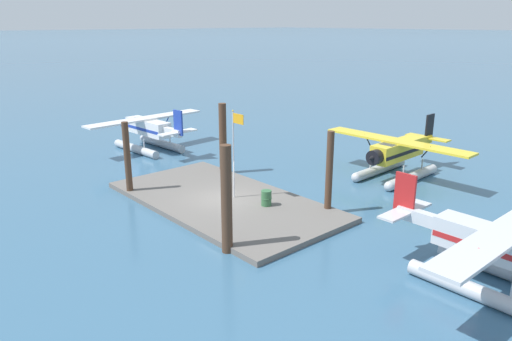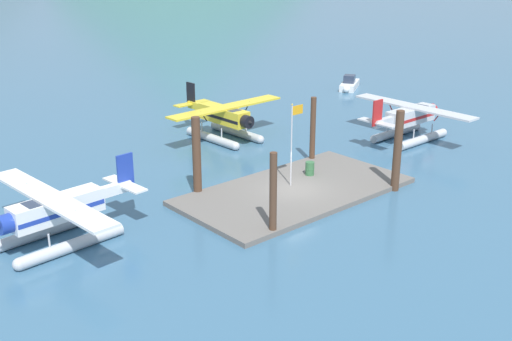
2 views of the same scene
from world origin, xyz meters
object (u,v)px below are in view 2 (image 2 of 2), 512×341
at_px(seaplane_white_port_fwd, 57,215).
at_px(fuel_drum, 310,168).
at_px(flagpole, 293,134).
at_px(seaplane_yellow_bow_right, 224,120).
at_px(boat_white_open_east, 349,84).
at_px(seaplane_silver_stbd_fwd, 410,120).

bearing_deg(seaplane_white_port_fwd, fuel_drum, -6.59).
distance_m(flagpole, seaplane_yellow_bow_right, 11.91).
distance_m(seaplane_yellow_bow_right, boat_white_open_east, 21.94).
relative_size(flagpole, boat_white_open_east, 1.19).
distance_m(fuel_drum, seaplane_white_port_fwd, 16.48).
bearing_deg(seaplane_yellow_bow_right, seaplane_silver_stbd_fwd, -42.05).
distance_m(flagpole, boat_white_open_east, 30.00).
xyz_separation_m(seaplane_silver_stbd_fwd, seaplane_yellow_bow_right, (-10.73, 9.68, 0.00)).
height_order(fuel_drum, seaplane_yellow_bow_right, seaplane_yellow_bow_right).
distance_m(fuel_drum, boat_white_open_east, 27.83).
relative_size(fuel_drum, seaplane_yellow_bow_right, 0.08).
relative_size(flagpole, seaplane_silver_stbd_fwd, 0.50).
xyz_separation_m(flagpole, boat_white_open_east, (24.73, 16.70, -3.10)).
distance_m(seaplane_silver_stbd_fwd, boat_white_open_east, 18.48).
distance_m(seaplane_white_port_fwd, seaplane_yellow_bow_right, 19.83).
bearing_deg(fuel_drum, boat_white_open_east, 35.54).
bearing_deg(flagpole, seaplane_silver_stbd_fwd, 6.10).
bearing_deg(boat_white_open_east, fuel_drum, -144.46).
xyz_separation_m(flagpole, seaplane_silver_stbd_fwd, (14.25, 1.52, -2.01)).
bearing_deg(flagpole, seaplane_white_port_fwd, 170.40).
bearing_deg(seaplane_yellow_bow_right, flagpole, -107.42).
xyz_separation_m(seaplane_yellow_bow_right, boat_white_open_east, (21.22, 5.49, -1.09)).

